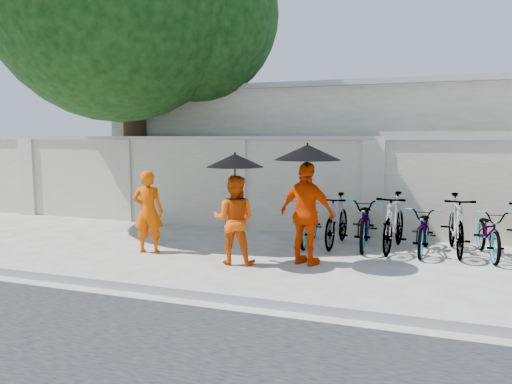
% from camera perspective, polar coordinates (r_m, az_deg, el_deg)
% --- Properties ---
extents(ground, '(80.00, 80.00, 0.00)m').
position_cam_1_polar(ground, '(8.22, -3.75, -8.22)').
color(ground, beige).
extents(kerb, '(40.00, 0.16, 0.12)m').
position_cam_1_polar(kerb, '(6.75, -9.69, -11.03)').
color(kerb, '#9B9B9B').
rests_on(kerb, ground).
extents(compound_wall, '(20.00, 0.30, 2.00)m').
position_cam_1_polar(compound_wall, '(10.77, 8.02, 0.59)').
color(compound_wall, beige).
rests_on(compound_wall, ground).
extents(building_behind, '(14.00, 6.00, 3.20)m').
position_cam_1_polar(building_behind, '(14.34, 15.17, 4.24)').
color(building_behind, silver).
rests_on(building_behind, ground).
extents(shade_tree, '(6.70, 6.20, 8.20)m').
position_cam_1_polar(shade_tree, '(12.72, -14.31, 19.93)').
color(shade_tree, brown).
rests_on(shade_tree, ground).
extents(monk_left, '(0.61, 0.49, 1.48)m').
position_cam_1_polar(monk_left, '(9.10, -12.23, -2.20)').
color(monk_left, '#E84F00').
rests_on(monk_left, ground).
extents(monk_center, '(0.78, 0.65, 1.45)m').
position_cam_1_polar(monk_center, '(8.10, -2.50, -3.19)').
color(monk_center, '#E94E08').
rests_on(monk_center, ground).
extents(parasol_center, '(0.93, 0.93, 0.98)m').
position_cam_1_polar(parasol_center, '(7.91, -2.42, 3.62)').
color(parasol_center, black).
rests_on(parasol_center, ground).
extents(monk_right, '(1.06, 0.69, 1.67)m').
position_cam_1_polar(monk_right, '(8.05, 5.83, -2.49)').
color(monk_right, '#E33500').
rests_on(monk_right, ground).
extents(parasol_right, '(1.07, 1.07, 1.00)m').
position_cam_1_polar(parasol_right, '(7.88, 5.91, 4.53)').
color(parasol_right, black).
rests_on(parasol_right, ground).
extents(bike_0, '(0.73, 1.76, 0.90)m').
position_cam_1_polar(bike_0, '(9.67, 6.17, -3.31)').
color(bike_0, '#929199').
rests_on(bike_0, ground).
extents(bike_1, '(0.55, 1.68, 1.00)m').
position_cam_1_polar(bike_1, '(9.55, 9.23, -3.18)').
color(bike_1, '#929199').
rests_on(bike_1, ground).
extents(bike_2, '(0.77, 1.87, 0.96)m').
position_cam_1_polar(bike_2, '(9.55, 12.41, -3.37)').
color(bike_2, '#929199').
rests_on(bike_2, ground).
extents(bike_3, '(0.69, 1.81, 1.06)m').
position_cam_1_polar(bike_3, '(9.36, 15.49, -3.33)').
color(bike_3, '#929199').
rests_on(bike_3, ground).
extents(bike_4, '(0.66, 1.66, 0.86)m').
position_cam_1_polar(bike_4, '(9.36, 18.69, -4.07)').
color(bike_4, '#929199').
rests_on(bike_4, ground).
extents(bike_5, '(0.66, 1.80, 1.06)m').
position_cam_1_polar(bike_5, '(9.48, 21.91, -3.44)').
color(bike_5, '#929199').
rests_on(bike_5, ground).
extents(bike_6, '(0.77, 1.70, 0.86)m').
position_cam_1_polar(bike_6, '(9.43, 25.09, -4.24)').
color(bike_6, '#929199').
rests_on(bike_6, ground).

